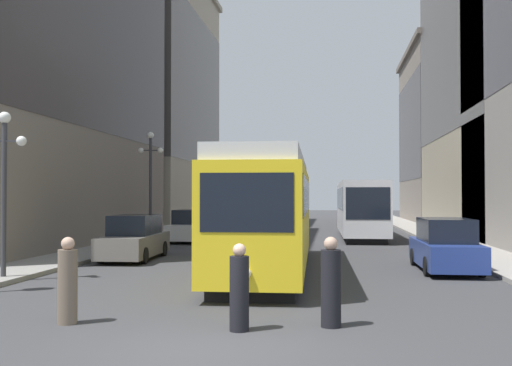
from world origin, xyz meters
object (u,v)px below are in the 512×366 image
at_px(transit_bus, 361,207).
at_px(pedestrian_crossing_far, 68,283).
at_px(streetcar, 269,210).
at_px(parked_car_right_far, 445,246).
at_px(parked_car_left_near, 134,239).
at_px(pedestrian_on_sidewalk, 331,285).
at_px(parked_car_left_mid, 190,227).
at_px(lamp_post_left_far, 151,170).
at_px(pedestrian_crossing_near, 239,290).
at_px(lamp_post_left_near, 4,167).

relative_size(transit_bus, pedestrian_crossing_far, 6.41).
xyz_separation_m(streetcar, parked_car_right_far, (6.05, 0.82, -1.26)).
height_order(parked_car_left_near, pedestrian_on_sidewalk, parked_car_left_near).
bearing_deg(pedestrian_on_sidewalk, parked_car_left_mid, 111.90).
bearing_deg(parked_car_right_far, transit_bus, -82.71).
xyz_separation_m(streetcar, lamp_post_left_far, (-7.77, 11.19, 1.94)).
relative_size(parked_car_right_far, pedestrian_crossing_far, 2.81).
bearing_deg(pedestrian_crossing_far, pedestrian_crossing_near, -154.78).
xyz_separation_m(transit_bus, pedestrian_crossing_far, (-7.09, -25.68, -1.13)).
bearing_deg(pedestrian_on_sidewalk, streetcar, 105.27).
bearing_deg(parked_car_left_near, pedestrian_crossing_far, -79.62).
distance_m(pedestrian_on_sidewalk, lamp_post_left_far, 22.32).
bearing_deg(pedestrian_on_sidewalk, parked_car_left_near, 125.90).
distance_m(parked_car_left_near, pedestrian_crossing_far, 12.26).
height_order(parked_car_right_far, pedestrian_on_sidewalk, parked_car_right_far).
xyz_separation_m(lamp_post_left_near, lamp_post_left_far, (0.00, 14.68, 0.56)).
height_order(parked_car_right_far, lamp_post_left_far, lamp_post_left_far).
bearing_deg(transit_bus, parked_car_left_near, -126.62).
relative_size(parked_car_left_mid, pedestrian_crossing_far, 2.72).
height_order(pedestrian_crossing_far, lamp_post_left_far, lamp_post_left_far).
distance_m(streetcar, parked_car_left_near, 6.72).
distance_m(parked_car_left_mid, parked_car_right_far, 16.80).
bearing_deg(lamp_post_left_near, parked_car_left_mid, 83.29).
distance_m(streetcar, transit_bus, 17.19).
bearing_deg(transit_bus, parked_car_left_mid, -158.52).
bearing_deg(pedestrian_crossing_near, lamp_post_left_near, -31.60).
relative_size(streetcar, lamp_post_left_far, 2.29).
distance_m(streetcar, pedestrian_crossing_far, 9.58).
height_order(parked_car_left_mid, pedestrian_crossing_far, parked_car_left_mid).
height_order(transit_bus, lamp_post_left_far, lamp_post_left_far).
relative_size(streetcar, pedestrian_on_sidewalk, 7.68).
xyz_separation_m(parked_car_left_near, lamp_post_left_near, (-1.90, -6.51, 2.64)).
bearing_deg(pedestrian_crossing_near, parked_car_right_far, -116.62).
bearing_deg(pedestrian_crossing_far, parked_car_right_far, -105.26).
height_order(pedestrian_crossing_far, lamp_post_left_near, lamp_post_left_near).
distance_m(parked_car_left_mid, pedestrian_crossing_far, 21.78).
distance_m(parked_car_left_mid, lamp_post_left_far, 4.00).
height_order(pedestrian_on_sidewalk, lamp_post_left_near, lamp_post_left_near).
relative_size(pedestrian_on_sidewalk, lamp_post_left_near, 0.35).
xyz_separation_m(streetcar, transit_bus, (3.92, 16.73, -0.15)).
bearing_deg(pedestrian_crossing_near, lamp_post_left_far, -65.08).
bearing_deg(pedestrian_crossing_near, pedestrian_crossing_far, 0.16).
height_order(parked_car_left_mid, parked_car_right_far, same).
bearing_deg(lamp_post_left_far, parked_car_right_far, -36.88).
height_order(streetcar, pedestrian_crossing_near, streetcar).
height_order(streetcar, pedestrian_on_sidewalk, streetcar).
relative_size(pedestrian_crossing_near, pedestrian_on_sidewalk, 0.94).
height_order(transit_bus, pedestrian_crossing_near, transit_bus).
distance_m(parked_car_left_near, pedestrian_crossing_near, 13.66).
distance_m(parked_car_right_far, pedestrian_crossing_near, 11.44).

